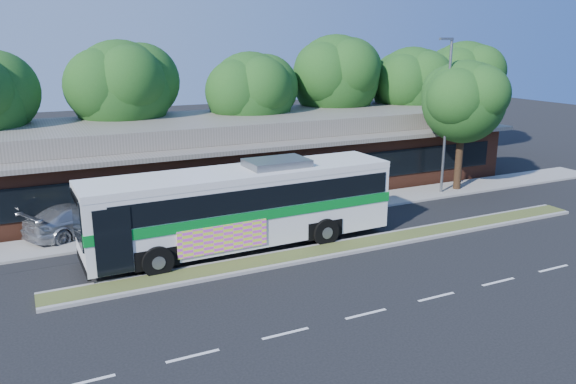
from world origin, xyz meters
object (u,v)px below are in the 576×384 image
Objects in this scene: lamp_post at (446,112)px; transit_bus at (243,201)px; sedan at (81,218)px; sidewalk_tree at (467,99)px.

lamp_post is 0.66× the size of transit_bus.
sedan is (-6.29, 5.08, -1.37)m from transit_bus.
lamp_post is 20.70m from sedan.
sidewalk_tree reaches higher than transit_bus.
transit_bus is at bearing -153.89° from sedan.
lamp_post is 1.92m from sidewalk_tree.
sidewalk_tree reaches higher than sedan.
sidewalk_tree is at bearing -118.85° from sedan.
sidewalk_tree is (1.79, 0.32, 0.62)m from lamp_post.
sidewalk_tree is at bearing 11.37° from transit_bus.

